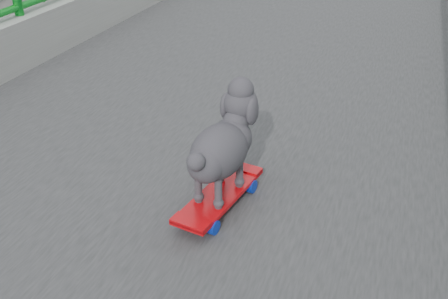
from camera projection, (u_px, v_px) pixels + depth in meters
skateboard at (220, 197)px, 1.94m from camera, size 0.21×0.48×0.06m
poodle at (223, 144)px, 1.85m from camera, size 0.23×0.43×0.36m
car_5 at (4, 279)px, 10.58m from camera, size 1.50×4.29×1.41m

